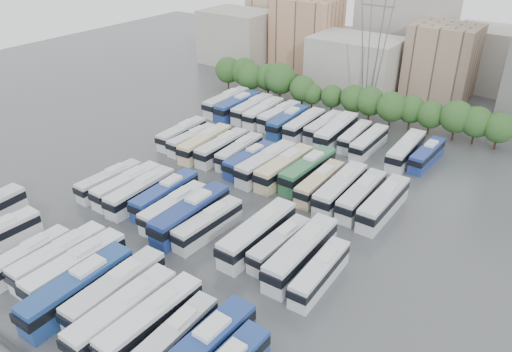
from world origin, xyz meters
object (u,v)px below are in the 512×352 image
Objects in this scene: electricity_pylon at (377,18)px; bus_r1_s10 at (258,233)px; bus_r0_s4 at (27,258)px; bus_r2_s7 at (266,163)px; bus_r2_s2 at (193,140)px; bus_r3_s13 at (427,155)px; bus_r2_s9 at (308,170)px; bus_r2_s8 at (284,168)px; bus_r3_s10 at (369,142)px; bus_r1_s3 at (127,185)px; bus_r1_s4 at (141,192)px; bus_r2_s4 at (222,147)px; bus_r2_s12 at (361,195)px; bus_r1_s12 at (301,253)px; bus_r2_s3 at (205,143)px; bus_r2_s1 at (182,133)px; bus_r1_s13 at (320,272)px; bus_r3_s2 at (252,108)px; bus_r1_s11 at (280,244)px; bus_r3_s9 at (355,136)px; bus_r0_s8 at (116,290)px; bus_r3_s7 at (324,127)px; bus_r0_s11 at (174,338)px; bus_r0_s10 at (151,320)px; bus_r0_s7 at (78,289)px; bus_r0_s9 at (123,313)px; bus_r3_s8 at (336,131)px; bus_r3_s5 at (288,121)px; bus_r1_s5 at (165,195)px; bus_r1_s6 at (174,207)px; bus_r3_s0 at (227,102)px; bus_r3_s12 at (406,150)px; bus_r2_s11 at (340,189)px; bus_r3_s1 at (238,106)px; bus_r3_s4 at (279,115)px; bus_r2_s5 at (239,151)px; bus_r0_s5 at (59,257)px; bus_r1_s7 at (191,214)px; bus_r3_s6 at (304,125)px; bus_r2_s6 at (250,160)px; bus_r1_s2 at (110,181)px; bus_r2_s10 at (320,183)px; bus_r3_s3 at (264,112)px.

electricity_pylon is 2.50× the size of bus_r1_s10.
bus_r0_s4 is 0.84× the size of bus_r2_s7.
bus_r3_s13 reaches higher than bus_r2_s2.
bus_r0_s4 is at bearing -111.27° from bus_r2_s9.
bus_r3_s10 is at bearing 70.17° from bus_r2_s8.
bus_r1_s3 is 27.66m from bus_r2_s9.
bus_r1_s4 is at bearing -127.03° from bus_r3_s13.
bus_r2_s12 reaches higher than bus_r2_s4.
bus_r1_s12 is (6.53, -0.36, -0.00)m from bus_r1_s10.
bus_r1_s3 is 17.96m from bus_r2_s3.
bus_r3_s13 is (39.62, 17.02, -0.07)m from bus_r2_s1.
bus_r2_s7 reaches higher than bus_r2_s9.
bus_r1_s13 is 52.63m from bus_r3_s2.
bus_r3_s9 is at bearing 102.93° from bus_r1_s11.
bus_r1_s10 is 6.54m from bus_r1_s12.
bus_r3_s10 is at bearing 81.61° from bus_r0_s8.
bus_r1_s13 is 0.97× the size of bus_r3_s7.
electricity_pylon is 45.37m from bus_r2_s12.
bus_r3_s2 is (-20.02, 53.46, -0.10)m from bus_r0_s8.
bus_r0_s11 is at bearing 0.56° from bus_r0_s4.
bus_r1_s13 is (10.14, 16.43, -0.21)m from bus_r0_s10.
bus_r0_s7 is 1.04× the size of bus_r0_s9.
bus_r3_s5 is at bearing -178.85° from bus_r3_s8.
bus_r1_s5 is 3.69m from bus_r1_s6.
bus_r3_s0 is at bearing 177.31° from bus_r3_s10.
bus_r0_s7 is 1.06× the size of bus_r3_s0.
bus_r2_s4 is 31.31m from bus_r3_s12.
bus_r2_s11 is 1.03× the size of bus_r3_s1.
bus_r2_s5 is at bearing -77.10° from bus_r3_s4.
bus_r0_s10 is 26.37m from bus_r1_s4.
bus_r2_s3 is 1.15× the size of bus_r3_s9.
electricity_pylon is at bearing 76.45° from bus_r2_s5.
bus_r1_s11 is (19.71, 17.34, -0.21)m from bus_r0_s5.
bus_r3_s7 reaches higher than bus_r3_s9.
bus_r2_s11 is at bearing -73.26° from bus_r3_s9.
bus_r3_s5 is at bearing 66.23° from bus_r2_s3.
bus_r0_s7 is at bearing -90.10° from bus_r1_s7.
electricity_pylon is 76.74m from bus_r0_s9.
bus_r3_s6 is at bearing -156.11° from bus_r3_s7.
bus_r2_s6 is (-19.92, 17.24, -0.35)m from bus_r1_s12.
bus_r2_s4 reaches higher than bus_r0_s11.
bus_r0_s10 is 1.02× the size of bus_r3_s5.
bus_r2_s4 is 20.90m from bus_r3_s7.
bus_r1_s2 is 0.95× the size of bus_r2_s10.
bus_r0_s9 is 58.43m from bus_r3_s3.
bus_r1_s10 is 1.16× the size of bus_r3_s7.
bus_r3_s6 reaches higher than bus_r3_s9.
bus_r0_s8 is at bearing -105.44° from bus_r3_s12.
bus_r1_s3 is 20.14m from bus_r2_s5.
bus_r1_s10 reaches higher than bus_r3_s13.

